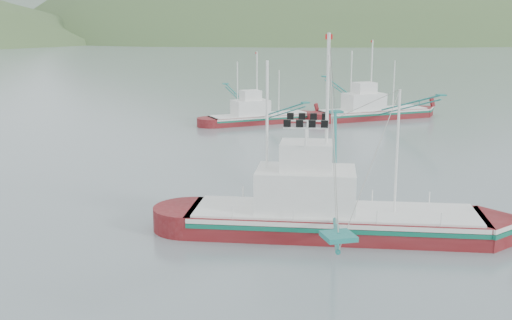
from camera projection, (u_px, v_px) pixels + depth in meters
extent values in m
plane|color=slate|center=(283.00, 236.00, 36.59)|extent=(1200.00, 1200.00, 0.00)
cube|color=#620E12|center=(334.00, 230.00, 36.92)|extent=(17.23, 10.35, 2.24)
cube|color=silver|center=(335.00, 214.00, 36.72)|extent=(16.95, 10.30, 0.25)
cube|color=#0D6049|center=(334.00, 219.00, 36.78)|extent=(16.96, 10.33, 0.25)
cube|color=silver|center=(335.00, 211.00, 36.67)|extent=(16.37, 9.83, 0.13)
cube|color=silver|center=(306.00, 190.00, 36.62)|extent=(6.51, 5.39, 2.46)
cube|color=silver|center=(306.00, 156.00, 36.19)|extent=(3.61, 3.36, 1.56)
cylinder|color=white|center=(327.00, 125.00, 35.69)|extent=(0.18, 0.18, 10.06)
cylinder|color=white|center=(267.00, 137.00, 36.23)|extent=(0.16, 0.16, 8.55)
cylinder|color=white|center=(397.00, 153.00, 35.56)|extent=(0.13, 0.13, 7.04)
cube|color=#620E12|center=(260.00, 122.00, 77.55)|extent=(12.95, 5.29, 1.68)
cube|color=silver|center=(260.00, 116.00, 77.40)|extent=(12.71, 5.32, 0.18)
cube|color=#0D6049|center=(260.00, 118.00, 77.44)|extent=(12.71, 5.34, 0.18)
cube|color=silver|center=(260.00, 114.00, 77.36)|extent=(12.30, 5.03, 0.10)
cube|color=silver|center=(251.00, 108.00, 76.68)|extent=(4.56, 3.31, 1.84)
cube|color=silver|center=(251.00, 95.00, 76.36)|extent=(2.44, 2.16, 1.17)
cylinder|color=white|center=(257.00, 84.00, 76.41)|extent=(0.13, 0.13, 7.55)
cylinder|color=white|center=(238.00, 89.00, 75.53)|extent=(0.12, 0.12, 6.41)
cylinder|color=white|center=(279.00, 92.00, 77.82)|extent=(0.10, 0.10, 5.28)
cube|color=#620E12|center=(373.00, 117.00, 81.13)|extent=(14.83, 5.64, 1.93)
cube|color=silver|center=(373.00, 111.00, 80.96)|extent=(14.55, 5.68, 0.21)
cube|color=#0D6049|center=(373.00, 113.00, 81.01)|extent=(14.55, 5.70, 0.21)
cube|color=silver|center=(373.00, 109.00, 80.92)|extent=(14.09, 5.36, 0.12)
cube|color=silver|center=(364.00, 102.00, 80.17)|extent=(5.17, 3.66, 2.12)
cube|color=silver|center=(364.00, 88.00, 79.80)|extent=(2.75, 2.42, 1.35)
cylinder|color=white|center=(371.00, 75.00, 79.84)|extent=(0.15, 0.15, 8.68)
cylinder|color=white|center=(351.00, 81.00, 78.91)|extent=(0.13, 0.13, 7.37)
cylinder|color=white|center=(394.00, 85.00, 81.35)|extent=(0.12, 0.12, 6.07)
ellipsoid|color=#3D582D|center=(412.00, 38.00, 503.24)|extent=(684.00, 432.00, 306.00)
ellipsoid|color=slate|center=(129.00, 36.00, 573.09)|extent=(960.00, 400.00, 240.00)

